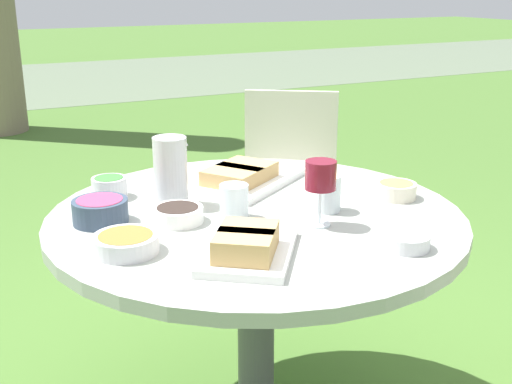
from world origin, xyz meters
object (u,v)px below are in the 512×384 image
object	(u,v)px
dining_table	(256,253)
water_pitcher	(171,171)
wine_glass	(321,177)
chair_near_right	(288,172)

from	to	relation	value
dining_table	water_pitcher	size ratio (longest dim) A/B	5.80
water_pitcher	wine_glass	distance (m)	0.45
chair_near_right	wine_glass	size ratio (longest dim) A/B	5.00
wine_glass	water_pitcher	bearing A→B (deg)	130.66
chair_near_right	wine_glass	xyz separation A→B (m)	(-0.57, -1.15, 0.36)
chair_near_right	dining_table	bearing A→B (deg)	-124.56
chair_near_right	wine_glass	bearing A→B (deg)	-116.48
dining_table	water_pitcher	bearing A→B (deg)	137.80
chair_near_right	water_pitcher	world-z (taller)	water_pitcher
dining_table	water_pitcher	xyz separation A→B (m)	(-0.19, 0.17, 0.22)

